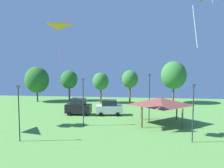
{
  "coord_description": "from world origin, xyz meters",
  "views": [
    {
      "loc": [
        3.2,
        3.65,
        8.35
      ],
      "look_at": [
        1.73,
        16.94,
        7.14
      ],
      "focal_mm": 38.0,
      "sensor_mm": 36.0,
      "label": 1
    }
  ],
  "objects_px": {
    "parked_car_second_from_left": "(109,108)",
    "treeline_tree_2": "(101,81)",
    "park_pavilion": "(161,101)",
    "treeline_tree_0": "(37,80)",
    "light_post_2": "(149,95)",
    "light_post_3": "(19,110)",
    "treeline_tree_3": "(130,79)",
    "treeline_tree_1": "(69,80)",
    "kite_flying_2": "(58,38)",
    "treeline_tree_4": "(174,75)",
    "light_post_0": "(193,110)",
    "light_post_1": "(83,99)",
    "parked_car_leftmost": "(78,107)"
  },
  "relations": [
    {
      "from": "light_post_1",
      "to": "treeline_tree_4",
      "type": "height_order",
      "value": "treeline_tree_4"
    },
    {
      "from": "kite_flying_2",
      "to": "treeline_tree_4",
      "type": "xyz_separation_m",
      "value": [
        17.0,
        21.13,
        -5.57
      ]
    },
    {
      "from": "parked_car_leftmost",
      "to": "treeline_tree_3",
      "type": "relative_size",
      "value": 0.6
    },
    {
      "from": "kite_flying_2",
      "to": "light_post_3",
      "type": "bearing_deg",
      "value": -117.83
    },
    {
      "from": "kite_flying_2",
      "to": "treeline_tree_0",
      "type": "height_order",
      "value": "kite_flying_2"
    },
    {
      "from": "kite_flying_2",
      "to": "treeline_tree_0",
      "type": "bearing_deg",
      "value": 120.52
    },
    {
      "from": "light_post_3",
      "to": "treeline_tree_1",
      "type": "height_order",
      "value": "treeline_tree_1"
    },
    {
      "from": "treeline_tree_4",
      "to": "park_pavilion",
      "type": "bearing_deg",
      "value": -103.66
    },
    {
      "from": "light_post_2",
      "to": "treeline_tree_4",
      "type": "relative_size",
      "value": 0.79
    },
    {
      "from": "park_pavilion",
      "to": "treeline_tree_0",
      "type": "xyz_separation_m",
      "value": [
        -24.55,
        15.8,
        1.61
      ]
    },
    {
      "from": "light_post_2",
      "to": "treeline_tree_4",
      "type": "xyz_separation_m",
      "value": [
        5.64,
        16.18,
        1.99
      ]
    },
    {
      "from": "light_post_2",
      "to": "treeline_tree_1",
      "type": "height_order",
      "value": "light_post_2"
    },
    {
      "from": "treeline_tree_0",
      "to": "park_pavilion",
      "type": "bearing_deg",
      "value": -32.76
    },
    {
      "from": "treeline_tree_2",
      "to": "treeline_tree_4",
      "type": "bearing_deg",
      "value": 5.71
    },
    {
      "from": "parked_car_leftmost",
      "to": "light_post_3",
      "type": "relative_size",
      "value": 0.68
    },
    {
      "from": "treeline_tree_0",
      "to": "treeline_tree_4",
      "type": "height_order",
      "value": "treeline_tree_4"
    },
    {
      "from": "light_post_0",
      "to": "light_post_3",
      "type": "height_order",
      "value": "light_post_0"
    },
    {
      "from": "park_pavilion",
      "to": "treeline_tree_1",
      "type": "height_order",
      "value": "treeline_tree_1"
    },
    {
      "from": "kite_flying_2",
      "to": "treeline_tree_3",
      "type": "relative_size",
      "value": 0.49
    },
    {
      "from": "treeline_tree_4",
      "to": "light_post_3",
      "type": "bearing_deg",
      "value": -126.92
    },
    {
      "from": "kite_flying_2",
      "to": "parked_car_second_from_left",
      "type": "distance_m",
      "value": 14.25
    },
    {
      "from": "light_post_2",
      "to": "treeline_tree_4",
      "type": "bearing_deg",
      "value": 70.79
    },
    {
      "from": "parked_car_second_from_left",
      "to": "treeline_tree_2",
      "type": "height_order",
      "value": "treeline_tree_2"
    },
    {
      "from": "light_post_0",
      "to": "treeline_tree_0",
      "type": "xyz_separation_m",
      "value": [
        -27.19,
        23.24,
        1.2
      ]
    },
    {
      "from": "light_post_3",
      "to": "treeline_tree_3",
      "type": "relative_size",
      "value": 0.88
    },
    {
      "from": "light_post_0",
      "to": "treeline_tree_3",
      "type": "distance_m",
      "value": 24.6
    },
    {
      "from": "light_post_1",
      "to": "treeline_tree_3",
      "type": "bearing_deg",
      "value": 73.21
    },
    {
      "from": "park_pavilion",
      "to": "treeline_tree_3",
      "type": "xyz_separation_m",
      "value": [
        -4.75,
        15.97,
        1.9
      ]
    },
    {
      "from": "treeline_tree_1",
      "to": "parked_car_second_from_left",
      "type": "bearing_deg",
      "value": -51.6
    },
    {
      "from": "kite_flying_2",
      "to": "light_post_0",
      "type": "bearing_deg",
      "value": -12.38
    },
    {
      "from": "treeline_tree_2",
      "to": "treeline_tree_4",
      "type": "xyz_separation_m",
      "value": [
        14.91,
        1.49,
        1.3
      ]
    },
    {
      "from": "treeline_tree_1",
      "to": "kite_flying_2",
      "type": "bearing_deg",
      "value": -76.54
    },
    {
      "from": "treeline_tree_0",
      "to": "treeline_tree_4",
      "type": "bearing_deg",
      "value": 2.56
    },
    {
      "from": "treeline_tree_0",
      "to": "treeline_tree_1",
      "type": "distance_m",
      "value": 6.76
    },
    {
      "from": "light_post_3",
      "to": "treeline_tree_2",
      "type": "xyz_separation_m",
      "value": [
        4.78,
        24.72,
        1.09
      ]
    },
    {
      "from": "light_post_2",
      "to": "light_post_0",
      "type": "bearing_deg",
      "value": -63.71
    },
    {
      "from": "light_post_1",
      "to": "light_post_0",
      "type": "bearing_deg",
      "value": -22.05
    },
    {
      "from": "treeline_tree_2",
      "to": "treeline_tree_0",
      "type": "bearing_deg",
      "value": 179.14
    },
    {
      "from": "light_post_2",
      "to": "treeline_tree_0",
      "type": "relative_size",
      "value": 0.91
    },
    {
      "from": "park_pavilion",
      "to": "treeline_tree_1",
      "type": "relative_size",
      "value": 0.98
    },
    {
      "from": "parked_car_second_from_left",
      "to": "treeline_tree_2",
      "type": "xyz_separation_m",
      "value": [
        -3.17,
        11.16,
        3.3
      ]
    },
    {
      "from": "kite_flying_2",
      "to": "light_post_0",
      "type": "xyz_separation_m",
      "value": [
        15.49,
        -3.4,
        -7.88
      ]
    },
    {
      "from": "parked_car_leftmost",
      "to": "light_post_2",
      "type": "xyz_separation_m",
      "value": [
        11.08,
        -3.26,
        2.51
      ]
    },
    {
      "from": "treeline_tree_1",
      "to": "treeline_tree_4",
      "type": "height_order",
      "value": "treeline_tree_4"
    },
    {
      "from": "park_pavilion",
      "to": "light_post_1",
      "type": "distance_m",
      "value": 10.49
    },
    {
      "from": "light_post_0",
      "to": "light_post_1",
      "type": "distance_m",
      "value": 13.89
    },
    {
      "from": "treeline_tree_2",
      "to": "parked_car_second_from_left",
      "type": "bearing_deg",
      "value": -74.15
    },
    {
      "from": "light_post_2",
      "to": "treeline_tree_0",
      "type": "height_order",
      "value": "treeline_tree_0"
    },
    {
      "from": "parked_car_second_from_left",
      "to": "park_pavilion",
      "type": "distance_m",
      "value": 8.99
    },
    {
      "from": "treeline_tree_3",
      "to": "treeline_tree_2",
      "type": "bearing_deg",
      "value": -176.36
    }
  ]
}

